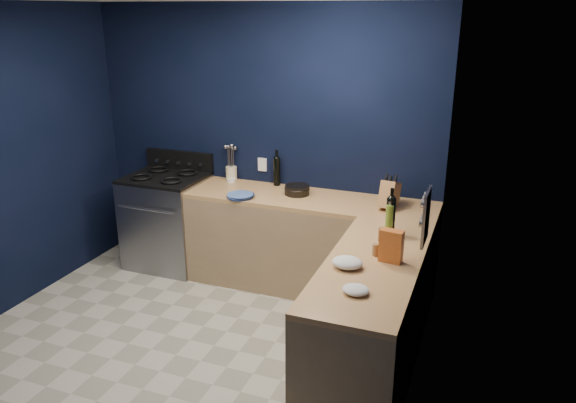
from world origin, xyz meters
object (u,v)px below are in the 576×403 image
at_px(gas_range, 168,222).
at_px(plate_stack, 240,196).
at_px(utensil_crock, 231,173).
at_px(knife_block, 390,195).
at_px(crouton_bag, 391,246).

height_order(gas_range, plate_stack, plate_stack).
height_order(utensil_crock, knife_block, knife_block).
relative_size(utensil_crock, crouton_bag, 0.61).
relative_size(gas_range, knife_block, 3.94).
relative_size(utensil_crock, knife_block, 0.60).
bearing_deg(plate_stack, knife_block, 8.68).
xyz_separation_m(plate_stack, knife_block, (1.33, 0.20, 0.10)).
xyz_separation_m(knife_block, crouton_bag, (0.22, -1.08, -0.00)).
relative_size(knife_block, crouton_bag, 1.02).
xyz_separation_m(gas_range, knife_block, (2.25, 0.01, 0.56)).
distance_m(plate_stack, crouton_bag, 1.78).
distance_m(plate_stack, utensil_crock, 0.56).
bearing_deg(utensil_crock, gas_range, -156.14).
bearing_deg(crouton_bag, knife_block, 108.93).
bearing_deg(plate_stack, crouton_bag, -29.59).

